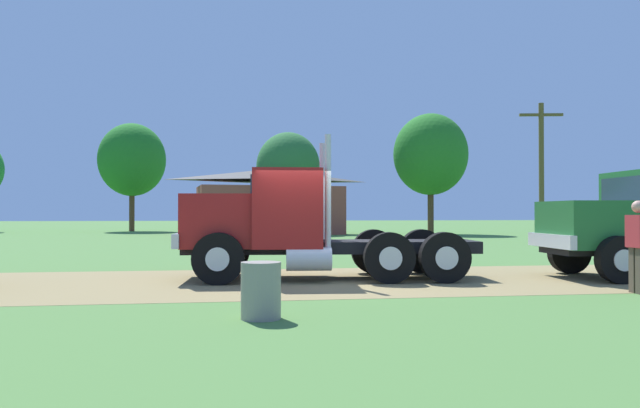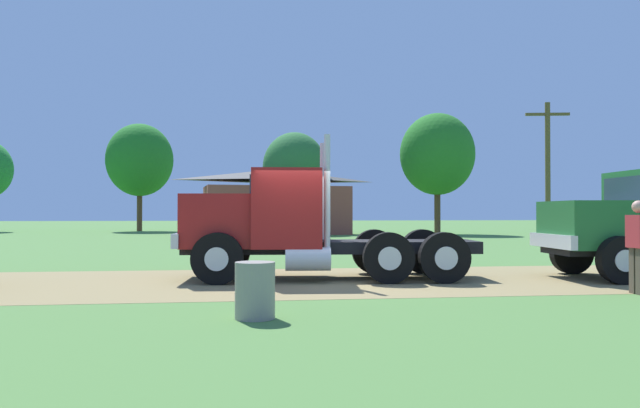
{
  "view_description": "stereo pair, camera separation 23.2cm",
  "coord_description": "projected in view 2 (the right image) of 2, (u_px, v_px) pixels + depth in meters",
  "views": [
    {
      "loc": [
        -1.74,
        -13.75,
        1.58
      ],
      "look_at": [
        0.35,
        0.73,
        1.78
      ],
      "focal_mm": 33.94,
      "sensor_mm": 36.0,
      "label": 1
    },
    {
      "loc": [
        -1.51,
        -13.78,
        1.58
      ],
      "look_at": [
        0.35,
        0.73,
        1.78
      ],
      "focal_mm": 33.94,
      "sensor_mm": 36.0,
      "label": 2
    }
  ],
  "objects": [
    {
      "name": "utility_pole_near",
      "position": [
        548.0,
        168.0,
        30.65
      ],
      "size": [
        2.19,
        0.53,
        7.16
      ],
      "color": "brown",
      "rests_on": "ground_plane"
    },
    {
      "name": "dirt_track",
      "position": [
        309.0,
        281.0,
        13.83
      ],
      "size": [
        120.0,
        5.99,
        0.01
      ],
      "primitive_type": "cube",
      "color": "olive",
      "rests_on": "ground_plane"
    },
    {
      "name": "tree_right",
      "position": [
        295.0,
        168.0,
        43.62
      ],
      "size": [
        4.6,
        4.6,
        7.36
      ],
      "color": "#513823",
      "rests_on": "ground_plane"
    },
    {
      "name": "ground_plane",
      "position": [
        309.0,
        281.0,
        13.83
      ],
      "size": [
        200.0,
        200.0,
        0.0
      ],
      "primitive_type": "plane",
      "color": "#4B7738"
    },
    {
      "name": "visitor_standing_near",
      "position": [
        639.0,
        242.0,
        11.64
      ],
      "size": [
        0.28,
        0.67,
        1.81
      ],
      "color": "#B22D33",
      "rests_on": "ground_plane"
    },
    {
      "name": "steel_barrel",
      "position": [
        255.0,
        290.0,
        8.96
      ],
      "size": [
        0.6,
        0.6,
        0.84
      ],
      "primitive_type": "cylinder",
      "color": "gray",
      "rests_on": "ground_plane"
    },
    {
      "name": "shed_building",
      "position": [
        276.0,
        203.0,
        43.3
      ],
      "size": [
        11.03,
        6.55,
        4.67
      ],
      "color": "brown",
      "rests_on": "ground_plane"
    },
    {
      "name": "truck_foreground_white",
      "position": [
        287.0,
        226.0,
        14.32
      ],
      "size": [
        7.14,
        2.97,
        3.32
      ],
      "color": "black",
      "rests_on": "ground_plane"
    },
    {
      "name": "tree_far_right",
      "position": [
        437.0,
        154.0,
        43.7
      ],
      "size": [
        5.38,
        5.38,
        8.74
      ],
      "color": "#513823",
      "rests_on": "ground_plane"
    },
    {
      "name": "tree_mid",
      "position": [
        140.0,
        160.0,
        50.67
      ],
      "size": [
        5.53,
        5.53,
        9.01
      ],
      "color": "#513823",
      "rests_on": "ground_plane"
    }
  ]
}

